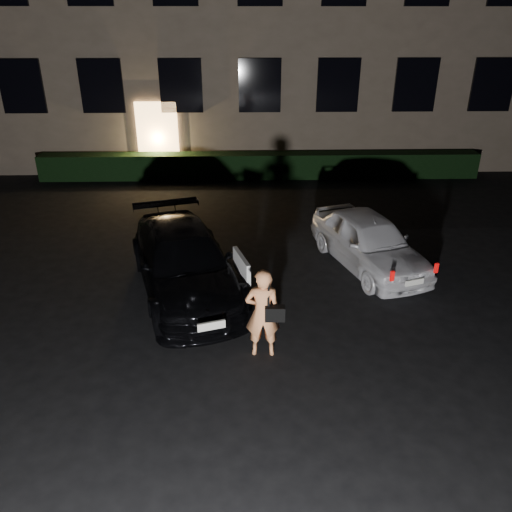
{
  "coord_description": "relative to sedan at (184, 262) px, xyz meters",
  "views": [
    {
      "loc": [
        -0.58,
        -6.34,
        5.1
      ],
      "look_at": [
        -0.36,
        2.0,
        1.07
      ],
      "focal_mm": 35.0,
      "sensor_mm": 36.0,
      "label": 1
    }
  ],
  "objects": [
    {
      "name": "man",
      "position": [
        1.49,
        -2.17,
        0.15
      ],
      "size": [
        0.64,
        0.39,
        1.57
      ],
      "rotation": [
        0.0,
        0.0,
        3.12
      ],
      "color": "#E68F58",
      "rests_on": "ground"
    },
    {
      "name": "ground",
      "position": [
        1.78,
        -2.65,
        -0.64
      ],
      "size": [
        80.0,
        80.0,
        0.0
      ],
      "primitive_type": "plane",
      "color": "black",
      "rests_on": "ground"
    },
    {
      "name": "hatch",
      "position": [
        3.96,
        1.02,
        -0.04
      ],
      "size": [
        2.43,
        3.78,
        1.2
      ],
      "rotation": [
        0.0,
        0.0,
        0.31
      ],
      "color": "white",
      "rests_on": "ground"
    },
    {
      "name": "sedan",
      "position": [
        0.0,
        0.0,
        0.0
      ],
      "size": [
        2.98,
        4.72,
        1.27
      ],
      "rotation": [
        0.0,
        0.0,
        0.29
      ],
      "color": "black",
      "rests_on": "ground"
    },
    {
      "name": "hedge",
      "position": [
        1.78,
        7.85,
        -0.21
      ],
      "size": [
        15.0,
        0.7,
        0.85
      ],
      "primitive_type": "cube",
      "color": "black",
      "rests_on": "ground"
    }
  ]
}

